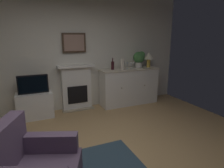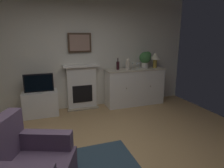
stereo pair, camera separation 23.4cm
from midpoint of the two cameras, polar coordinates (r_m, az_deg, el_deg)
The scene contains 15 objects.
ground_plane at distance 2.97m, azimuth -0.10°, elevation -23.55°, with size 6.05×4.96×0.10m, color tan.
wall_rear at distance 4.75m, azimuth -10.05°, elevation 10.35°, with size 6.05×0.06×2.96m, color silver.
fireplace_unit at distance 4.80m, azimuth -7.57°, elevation -0.83°, with size 0.87×0.30×1.10m.
framed_picture at distance 4.69m, azimuth -8.11°, elevation 11.99°, with size 0.55×0.04×0.45m.
sideboard_cabinet at distance 5.10m, azimuth 8.00°, elevation -0.81°, with size 1.55×0.49×0.95m.
table_lamp at distance 5.26m, azimuth 13.94°, elevation 7.71°, with size 0.26×0.26×0.40m.
wine_bottle at distance 4.84m, azimuth 3.14°, elevation 5.53°, with size 0.08×0.08×0.29m.
wine_glass_left at distance 4.93m, azimuth 7.55°, elevation 5.77°, with size 0.07×0.07×0.16m.
wine_glass_center at distance 4.97m, azimuth 8.79°, elevation 5.78°, with size 0.07×0.07×0.16m.
wine_glass_right at distance 5.09m, azimuth 9.48°, elevation 5.94°, with size 0.07×0.07×0.16m.
vase_decorative at distance 4.84m, azimuth 6.10°, elevation 5.86°, with size 0.11×0.11×0.28m.
tv_cabinet at distance 4.63m, azimuth -18.97°, elevation -5.47°, with size 0.75×0.42×0.57m.
tv_set at distance 4.48m, azimuth -19.45°, elevation 0.29°, with size 0.62×0.07×0.40m.
potted_plant_small at distance 5.16m, azimuth 11.17°, elevation 7.49°, with size 0.30×0.30×0.43m.
armchair at distance 2.40m, azimuth -21.30°, elevation -22.08°, with size 1.03×1.01×0.92m.
Camera 2 is at (-0.67, -2.27, 1.76)m, focal length 30.94 mm.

